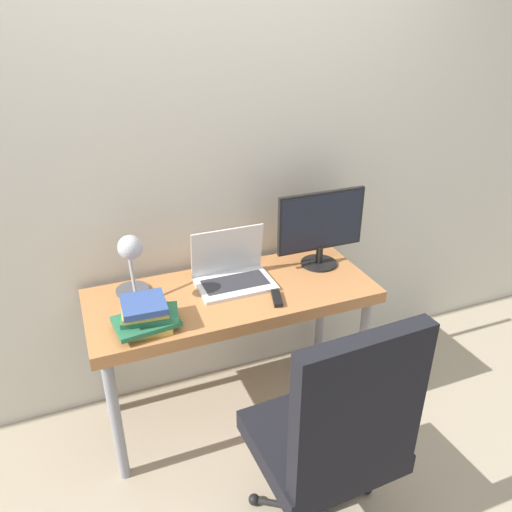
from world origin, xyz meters
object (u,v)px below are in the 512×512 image
(desk_lamp, at_px, (131,259))
(book_stack, at_px, (147,316))
(laptop, at_px, (232,273))
(office_chair, at_px, (336,432))
(monitor, at_px, (321,226))

(desk_lamp, bearing_deg, book_stack, -87.05)
(laptop, height_order, desk_lamp, desk_lamp)
(laptop, xyz_separation_m, desk_lamp, (-0.48, -0.00, 0.17))
(laptop, distance_m, book_stack, 0.52)
(laptop, height_order, book_stack, laptop)
(laptop, bearing_deg, office_chair, -85.06)
(book_stack, bearing_deg, desk_lamp, 92.95)
(desk_lamp, bearing_deg, office_chair, -58.47)
(desk_lamp, height_order, office_chair, desk_lamp)
(office_chair, distance_m, book_stack, 0.90)
(monitor, bearing_deg, desk_lamp, -178.91)
(desk_lamp, xyz_separation_m, office_chair, (0.55, -0.90, -0.39))
(monitor, xyz_separation_m, desk_lamp, (-0.96, -0.02, 0.01))
(desk_lamp, distance_m, office_chair, 1.13)
(laptop, bearing_deg, monitor, 1.70)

